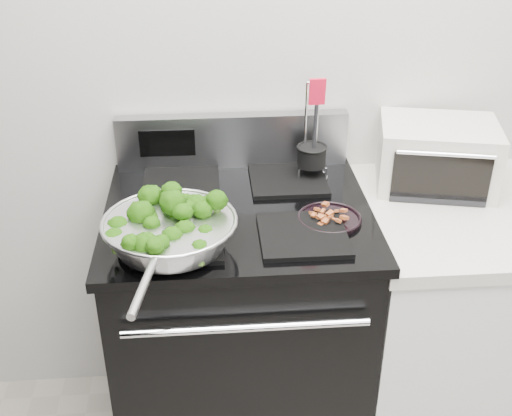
{
  "coord_description": "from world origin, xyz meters",
  "views": [
    {
      "loc": [
        -0.38,
        -0.24,
        1.88
      ],
      "look_at": [
        -0.25,
        1.36,
        0.98
      ],
      "focal_mm": 45.0,
      "sensor_mm": 36.0,
      "label": 1
    }
  ],
  "objects": [
    {
      "name": "back_wall",
      "position": [
        0.0,
        1.75,
        1.35
      ],
      "size": [
        4.0,
        0.02,
        2.7
      ],
      "primitive_type": "cube",
      "color": "beige",
      "rests_on": "ground"
    },
    {
      "name": "gas_range",
      "position": [
        -0.3,
        1.41,
        0.49
      ],
      "size": [
        0.79,
        0.69,
        1.13
      ],
      "color": "black",
      "rests_on": "floor"
    },
    {
      "name": "counter",
      "position": [
        0.39,
        1.41,
        0.46
      ],
      "size": [
        0.62,
        0.68,
        0.92
      ],
      "color": "white",
      "rests_on": "floor"
    },
    {
      "name": "skillet",
      "position": [
        -0.49,
        1.21,
        1.0
      ],
      "size": [
        0.36,
        0.57,
        0.08
      ],
      "rotation": [
        0.0,
        0.0,
        -0.17
      ],
      "color": "silver",
      "rests_on": "gas_range"
    },
    {
      "name": "broccoli_pile",
      "position": [
        -0.49,
        1.21,
        1.02
      ],
      "size": [
        0.28,
        0.28,
        0.1
      ],
      "primitive_type": null,
      "color": "black",
      "rests_on": "skillet"
    },
    {
      "name": "bacon_plate",
      "position": [
        -0.04,
        1.32,
        0.97
      ],
      "size": [
        0.18,
        0.18,
        0.04
      ],
      "rotation": [
        0.0,
        0.0,
        -0.18
      ],
      "color": "black",
      "rests_on": "gas_range"
    },
    {
      "name": "utensil_holder",
      "position": [
        -0.05,
        1.6,
        1.01
      ],
      "size": [
        0.11,
        0.11,
        0.34
      ],
      "rotation": [
        0.0,
        0.0,
        0.04
      ],
      "color": "silver",
      "rests_on": "gas_range"
    },
    {
      "name": "toaster_oven",
      "position": [
        0.35,
        1.58,
        1.02
      ],
      "size": [
        0.42,
        0.35,
        0.21
      ],
      "rotation": [
        0.0,
        0.0,
        -0.22
      ],
      "color": "beige",
      "rests_on": "counter"
    }
  ]
}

